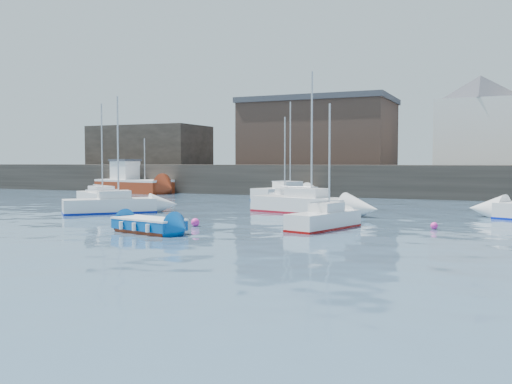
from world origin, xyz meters
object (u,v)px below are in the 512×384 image
at_px(sailboat_b, 303,204).
at_px(sailboat_h, 285,193).
at_px(sailboat_c, 324,219).
at_px(sailboat_e, 100,197).
at_px(sailboat_f, 286,199).
at_px(buoy_mid, 434,229).
at_px(sailboat_a, 110,205).
at_px(buoy_far, 333,210).
at_px(fishing_boat, 132,182).
at_px(blue_dinghy, 149,225).
at_px(buoy_near, 195,226).

distance_m(sailboat_b, sailboat_h, 14.24).
bearing_deg(sailboat_h, sailboat_c, -64.37).
height_order(sailboat_c, sailboat_e, sailboat_e).
distance_m(sailboat_c, sailboat_f, 15.30).
distance_m(sailboat_c, buoy_mid, 5.40).
height_order(sailboat_a, sailboat_c, sailboat_a).
bearing_deg(buoy_far, sailboat_h, 125.63).
height_order(fishing_boat, buoy_far, fishing_boat).
xyz_separation_m(sailboat_b, buoy_far, (1.19, 2.67, -0.58)).
relative_size(sailboat_b, buoy_far, 23.33).
xyz_separation_m(fishing_boat, buoy_far, (26.02, -13.15, -1.12)).
distance_m(sailboat_a, buoy_mid, 20.03).
bearing_deg(sailboat_e, blue_dinghy, -44.65).
height_order(sailboat_h, buoy_far, sailboat_h).
xyz_separation_m(sailboat_a, sailboat_h, (5.17, 17.93, 0.04)).
xyz_separation_m(buoy_near, buoy_mid, (11.30, 3.68, 0.00)).
bearing_deg(buoy_far, fishing_boat, 153.18).
height_order(sailboat_b, buoy_near, sailboat_b).
bearing_deg(buoy_mid, sailboat_a, 178.30).
relative_size(blue_dinghy, sailboat_e, 0.50).
bearing_deg(sailboat_a, buoy_mid, -1.70).
height_order(sailboat_c, sailboat_h, sailboat_h).
distance_m(sailboat_f, buoy_near, 15.09).
bearing_deg(fishing_boat, sailboat_a, -57.03).
distance_m(sailboat_h, buoy_far, 12.56).
bearing_deg(buoy_far, sailboat_e, -176.39).
distance_m(sailboat_e, sailboat_f, 14.69).
bearing_deg(sailboat_f, sailboat_e, -163.26).
distance_m(sailboat_b, buoy_near, 9.70).
bearing_deg(blue_dinghy, sailboat_e, 135.35).
height_order(sailboat_a, sailboat_b, sailboat_b).
bearing_deg(sailboat_b, sailboat_a, -155.82).
relative_size(blue_dinghy, sailboat_b, 0.44).
bearing_deg(sailboat_f, buoy_mid, -43.31).
height_order(fishing_boat, sailboat_a, sailboat_a).
distance_m(sailboat_c, buoy_far, 10.80).
relative_size(sailboat_b, buoy_near, 20.78).
bearing_deg(sailboat_c, fishing_boat, 140.47).
bearing_deg(buoy_mid, sailboat_e, 164.70).
distance_m(sailboat_a, sailboat_h, 18.66).
bearing_deg(buoy_near, sailboat_h, 99.08).
relative_size(sailboat_e, buoy_near, 18.10).
height_order(buoy_near, buoy_far, buoy_near).
height_order(sailboat_b, sailboat_h, sailboat_b).
bearing_deg(sailboat_h, sailboat_b, -64.58).
bearing_deg(buoy_mid, sailboat_f, 136.69).
relative_size(fishing_boat, buoy_near, 21.23).
xyz_separation_m(fishing_boat, buoy_mid, (33.56, -21.48, -1.12)).
bearing_deg(sailboat_f, sailboat_b, -59.73).
relative_size(sailboat_c, sailboat_e, 0.79).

